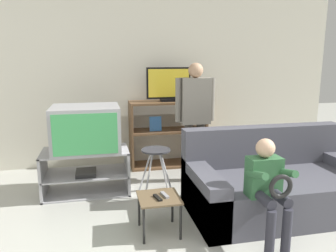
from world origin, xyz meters
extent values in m
cube|color=silver|center=(0.00, 3.48, 1.30)|extent=(6.40, 0.06, 2.60)
cube|color=#A8A8AD|center=(-0.80, 2.37, 0.01)|extent=(1.04, 0.55, 0.02)
cube|color=#A8A8AD|center=(-0.80, 2.37, 0.24)|extent=(1.01, 0.55, 0.02)
cube|color=#A8A8AD|center=(-0.80, 2.37, 0.53)|extent=(1.04, 0.55, 0.02)
cube|color=#A8A8AD|center=(-1.30, 2.37, 0.27)|extent=(0.03, 0.55, 0.54)
cube|color=#A8A8AD|center=(-0.29, 2.37, 0.27)|extent=(0.03, 0.55, 0.54)
cube|color=black|center=(-0.80, 2.31, 0.28)|extent=(0.24, 0.28, 0.05)
cube|color=#9E9EA3|center=(-0.77, 2.36, 0.81)|extent=(0.79, 0.63, 0.55)
cube|color=#3FA559|center=(-0.77, 2.04, 0.81)|extent=(0.71, 0.01, 0.47)
cube|color=brown|center=(-0.15, 3.20, 0.50)|extent=(0.03, 0.44, 1.01)
cube|color=brown|center=(0.98, 3.20, 0.50)|extent=(0.03, 0.44, 1.01)
cube|color=brown|center=(0.41, 3.20, 0.02)|extent=(1.10, 0.44, 0.03)
cube|color=brown|center=(0.41, 3.20, 0.55)|extent=(1.10, 0.44, 0.03)
cube|color=brown|center=(0.41, 3.20, 0.99)|extent=(1.10, 0.44, 0.03)
cube|color=#3870B7|center=(0.21, 3.13, 0.68)|extent=(0.18, 0.04, 0.22)
cube|color=black|center=(0.42, 3.20, 1.03)|extent=(0.23, 0.20, 0.04)
cube|color=black|center=(0.42, 3.20, 1.28)|extent=(0.67, 0.04, 0.46)
cube|color=yellow|center=(0.42, 3.18, 1.28)|extent=(0.62, 0.01, 0.41)
cylinder|color=#B7B7BC|center=(-0.08, 1.98, 0.28)|extent=(0.16, 0.18, 0.57)
cylinder|color=#B7B7BC|center=(0.14, 1.98, 0.28)|extent=(0.16, 0.18, 0.57)
cylinder|color=#B7B7BC|center=(-0.08, 2.22, 0.28)|extent=(0.16, 0.18, 0.57)
cylinder|color=#B7B7BC|center=(0.14, 2.22, 0.28)|extent=(0.16, 0.18, 0.57)
cylinder|color=#333338|center=(0.03, 2.10, 0.57)|extent=(0.34, 0.34, 0.02)
cube|color=brown|center=(-0.10, 1.24, 0.35)|extent=(0.39, 0.39, 0.02)
cylinder|color=black|center=(-0.27, 1.07, 0.17)|extent=(0.02, 0.02, 0.35)
cylinder|color=black|center=(0.07, 1.07, 0.17)|extent=(0.02, 0.02, 0.35)
cylinder|color=black|center=(-0.27, 1.41, 0.17)|extent=(0.02, 0.02, 0.35)
cylinder|color=black|center=(0.07, 1.41, 0.17)|extent=(0.02, 0.02, 0.35)
cube|color=black|center=(-0.11, 1.20, 0.37)|extent=(0.07, 0.15, 0.02)
cube|color=gray|center=(-0.04, 1.24, 0.37)|extent=(0.06, 0.15, 0.02)
cube|color=#4C4C56|center=(1.25, 1.38, 0.21)|extent=(1.93, 1.00, 0.42)
cube|color=#4C4C56|center=(1.25, 1.78, 0.65)|extent=(1.93, 0.20, 0.45)
cube|color=#4C4C56|center=(0.40, 1.38, 0.27)|extent=(0.22, 1.00, 0.54)
cylinder|color=#3D3833|center=(0.54, 2.49, 0.40)|extent=(0.11, 0.11, 0.80)
cylinder|color=#3D3833|center=(0.71, 2.49, 0.40)|extent=(0.11, 0.11, 0.80)
cube|color=gray|center=(0.63, 2.49, 1.10)|extent=(0.38, 0.20, 0.60)
cylinder|color=gray|center=(0.40, 2.49, 1.11)|extent=(0.08, 0.08, 0.57)
cylinder|color=gray|center=(0.85, 2.49, 1.11)|extent=(0.08, 0.08, 0.57)
sphere|color=tan|center=(0.63, 2.49, 1.49)|extent=(0.19, 0.19, 0.19)
cylinder|color=#2D2D38|center=(0.74, 0.64, 0.21)|extent=(0.08, 0.08, 0.42)
cylinder|color=#2D2D38|center=(0.89, 0.64, 0.21)|extent=(0.08, 0.08, 0.42)
cylinder|color=#2D2D38|center=(0.74, 0.79, 0.46)|extent=(0.09, 0.30, 0.09)
cylinder|color=#2D2D38|center=(0.89, 0.79, 0.46)|extent=(0.09, 0.30, 0.09)
cube|color=#33663D|center=(0.81, 0.94, 0.60)|extent=(0.30, 0.17, 0.36)
cylinder|color=#33663D|center=(0.68, 0.82, 0.67)|extent=(0.06, 0.31, 0.14)
cylinder|color=#33663D|center=(0.95, 0.82, 0.67)|extent=(0.06, 0.31, 0.14)
sphere|color=#DBAD89|center=(0.81, 0.94, 0.87)|extent=(0.17, 0.17, 0.17)
torus|color=black|center=(0.81, 0.66, 0.62)|extent=(0.21, 0.04, 0.21)
camera|label=1|loc=(-0.62, -1.60, 1.65)|focal=35.00mm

